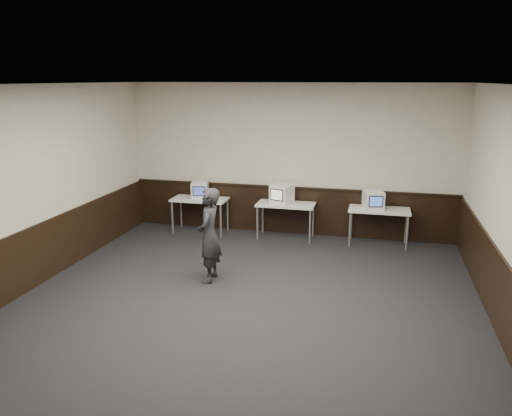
{
  "coord_description": "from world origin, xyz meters",
  "views": [
    {
      "loc": [
        1.79,
        -6.34,
        3.28
      ],
      "look_at": [
        -0.15,
        1.6,
        1.15
      ],
      "focal_mm": 35.0,
      "sensor_mm": 36.0,
      "label": 1
    }
  ],
  "objects": [
    {
      "name": "desk_center",
      "position": [
        0.0,
        3.6,
        0.68
      ],
      "size": [
        1.2,
        0.6,
        0.75
      ],
      "color": "silver",
      "rests_on": "ground"
    },
    {
      "name": "emac_right",
      "position": [
        1.77,
        3.55,
        0.94
      ],
      "size": [
        0.46,
        0.47,
        0.37
      ],
      "rotation": [
        0.0,
        0.0,
        0.26
      ],
      "color": "white",
      "rests_on": "desk_right"
    },
    {
      "name": "desk_left",
      "position": [
        -1.9,
        3.6,
        0.68
      ],
      "size": [
        1.2,
        0.6,
        0.75
      ],
      "color": "silver",
      "rests_on": "ground"
    },
    {
      "name": "emac_left",
      "position": [
        -1.91,
        3.64,
        0.93
      ],
      "size": [
        0.43,
        0.44,
        0.35
      ],
      "rotation": [
        0.0,
        0.0,
        0.23
      ],
      "color": "white",
      "rests_on": "desk_left"
    },
    {
      "name": "wainscot_right",
      "position": [
        3.48,
        0.0,
        0.5
      ],
      "size": [
        0.04,
        7.98,
        1.0
      ],
      "primitive_type": "cube",
      "color": "black",
      "rests_on": "right_wall"
    },
    {
      "name": "ceiling",
      "position": [
        0.0,
        0.0,
        3.2
      ],
      "size": [
        8.0,
        8.0,
        0.0
      ],
      "primitive_type": "plane",
      "rotation": [
        3.14,
        0.0,
        0.0
      ],
      "color": "white",
      "rests_on": "back_wall"
    },
    {
      "name": "wainscot_rail",
      "position": [
        0.0,
        3.96,
        1.02
      ],
      "size": [
        6.98,
        0.06,
        0.04
      ],
      "primitive_type": "cube",
      "color": "black",
      "rests_on": "wainscot_back"
    },
    {
      "name": "left_wall",
      "position": [
        -3.5,
        0.0,
        1.6
      ],
      "size": [
        0.0,
        8.0,
        8.0
      ],
      "primitive_type": "plane",
      "rotation": [
        1.57,
        0.0,
        1.57
      ],
      "color": "beige",
      "rests_on": "ground"
    },
    {
      "name": "wainscot_back",
      "position": [
        0.0,
        3.98,
        0.5
      ],
      "size": [
        6.98,
        0.04,
        1.0
      ],
      "primitive_type": "cube",
      "color": "black",
      "rests_on": "back_wall"
    },
    {
      "name": "back_wall",
      "position": [
        0.0,
        4.0,
        1.6
      ],
      "size": [
        7.0,
        0.0,
        7.0
      ],
      "primitive_type": "plane",
      "rotation": [
        1.57,
        0.0,
        0.0
      ],
      "color": "beige",
      "rests_on": "ground"
    },
    {
      "name": "person",
      "position": [
        -0.81,
        1.04,
        0.79
      ],
      "size": [
        0.42,
        0.6,
        1.58
      ],
      "primitive_type": "imported",
      "rotation": [
        0.0,
        0.0,
        -1.5
      ],
      "color": "#222327",
      "rests_on": "ground"
    },
    {
      "name": "emac_center",
      "position": [
        -0.09,
        3.61,
        0.95
      ],
      "size": [
        0.51,
        0.52,
        0.4
      ],
      "rotation": [
        0.0,
        0.0,
        -0.33
      ],
      "color": "white",
      "rests_on": "desk_center"
    },
    {
      "name": "desk_right",
      "position": [
        1.9,
        3.6,
        0.68
      ],
      "size": [
        1.2,
        0.6,
        0.75
      ],
      "color": "silver",
      "rests_on": "ground"
    },
    {
      "name": "front_wall",
      "position": [
        0.0,
        -4.0,
        1.6
      ],
      "size": [
        7.0,
        0.0,
        7.0
      ],
      "primitive_type": "plane",
      "rotation": [
        -1.57,
        0.0,
        0.0
      ],
      "color": "beige",
      "rests_on": "ground"
    },
    {
      "name": "floor",
      "position": [
        0.0,
        0.0,
        0.0
      ],
      "size": [
        8.0,
        8.0,
        0.0
      ],
      "primitive_type": "plane",
      "color": "black",
      "rests_on": "ground"
    },
    {
      "name": "wainscot_left",
      "position": [
        -3.48,
        0.0,
        0.5
      ],
      "size": [
        0.04,
        7.98,
        1.0
      ],
      "primitive_type": "cube",
      "color": "black",
      "rests_on": "left_wall"
    }
  ]
}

